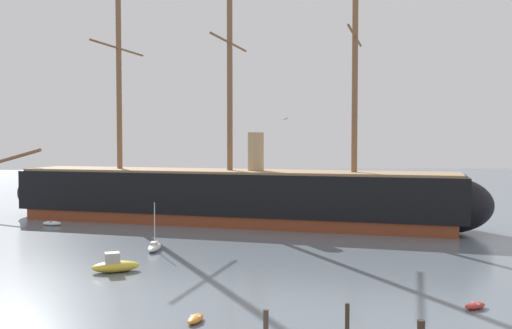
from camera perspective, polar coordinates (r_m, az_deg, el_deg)
tall_ship at (r=79.27m, az=-2.66°, el=-3.15°), size 72.69×31.52×36.43m
dinghy_foreground_left at (r=37.84m, az=-6.17°, el=-15.30°), size 1.41×2.08×0.45m
dinghy_foreground_right at (r=43.16m, az=21.33°, el=-13.21°), size 2.00×1.51×0.43m
motorboat_mid_left at (r=52.38m, az=-14.11°, el=-9.88°), size 4.51×2.82×1.76m
sailboat_alongside_bow at (r=61.26m, az=-10.28°, el=-8.21°), size 1.53×4.02×5.11m
dinghy_far_left at (r=82.47m, az=-19.98°, el=-5.63°), size 2.90×1.76×0.64m
mooring_piling_nearest at (r=33.37m, az=1.01°, el=-16.25°), size 0.31×0.31×2.11m
mooring_piling_right_pair at (r=34.23m, az=9.24°, el=-15.61°), size 0.26×0.26×2.32m
seagull_in_flight at (r=46.70m, az=2.89°, el=4.64°), size 0.58×1.36×0.14m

